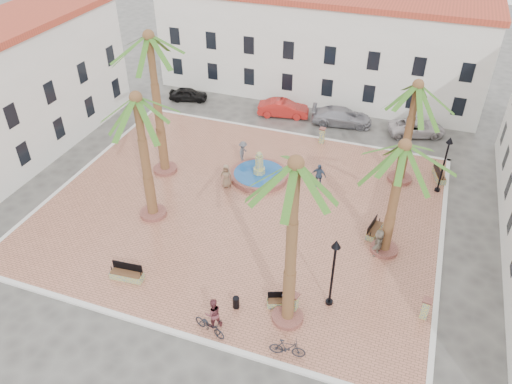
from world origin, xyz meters
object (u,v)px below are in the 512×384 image
Objects in this scene: bench_s at (127,275)px; pedestrian_fountain_a at (226,176)px; bench_ne at (439,175)px; cyclist_b at (213,313)px; bench_se at (282,302)px; bollard_n at (322,135)px; palm_s at (295,183)px; lamppost_s at (334,262)px; car_silver at (342,117)px; pedestrian_east at (378,242)px; palm_sw at (138,113)px; fountain at (259,174)px; car_black at (188,94)px; cyclist_a at (286,301)px; pedestrian_fountain_b at (319,176)px; bench_e at (374,230)px; palm_e at (402,160)px; bollard_e at (425,308)px; lamppost_e at (446,155)px; bollard_se at (294,303)px; car_white at (417,128)px; litter_bin at (236,303)px; bicycle_b at (287,348)px; car_red at (283,108)px; pedestrian_north at (243,152)px; palm_ne at (416,98)px; palm_nw at (151,52)px.

pedestrian_fountain_a is (1.82, 10.38, 0.61)m from bench_s.
cyclist_b reaches higher than bench_ne.
cyclist_b is at bearing -160.75° from bench_se.
bollard_n is at bearing 60.78° from bench_ne.
lamppost_s is at bearing 44.34° from palm_s.
car_silver is (-1.88, 22.45, -8.06)m from palm_s.
lamppost_s is 2.50× the size of pedestrian_east.
palm_sw is at bearing 164.19° from lamppost_s.
bench_se is at bearing -64.83° from fountain.
pedestrian_fountain_a is at bearing 127.13° from palm_s.
bench_s is at bearing -176.69° from car_black.
palm_sw reaches higher than fountain.
pedestrian_fountain_b is (-1.24, 11.93, 0.07)m from cyclist_a.
cyclist_a is at bearing 168.97° from bench_e.
pedestrian_east is at bearing -132.42° from palm_e.
bollard_e is (7.24, 1.74, 0.44)m from bench_se.
palm_s is 7.50× the size of bollard_n.
bollard_se is (-6.52, -14.09, -2.28)m from lamppost_e.
bollard_n is 18.27m from cyclist_a.
car_silver is (0.80, 3.97, -0.08)m from bollard_n.
palm_e is 16.85m from car_white.
palm_sw reaches higher than litter_bin.
bicycle_b is at bearing 128.84° from cyclist_a.
car_red is at bearing 73.01° from car_white.
car_red is (-7.15, 22.26, -8.07)m from palm_s.
bench_s is at bearing -75.07° from palm_sw.
pedestrian_north is at bearing 165.87° from car_red.
car_red reaches higher than bicycle_b.
palm_ne is at bearing 75.29° from palm_s.
palm_s reaches higher than bicycle_b.
fountain is 12.99m from lamppost_s.
pedestrian_east is 16.79m from car_silver.
palm_sw reaches higher than car_black.
palm_s is 8.78m from litter_bin.
palm_s is 8.48m from bench_se.
litter_bin is at bearing -43.42° from pedestrian_east.
palm_s is 15.80m from palm_ne.
cyclist_b is (9.32, -12.15, -8.27)m from palm_nw.
pedestrian_fountain_a is at bearing 54.37° from palm_sw.
pedestrian_fountain_b is 12.00m from car_white.
cyclist_a reaches higher than bollard_n.
bench_s is 0.55× the size of car_black.
pedestrian_east is (7.07, 8.29, -0.02)m from cyclist_b.
cyclist_b is at bearing -112.67° from litter_bin.
pedestrian_north is at bearing 121.06° from bollard_se.
lamppost_e reaches higher than cyclist_b.
bollard_se is 27.53m from car_black.
palm_nw is 15.66m from car_red.
lamppost_e is 18.03m from bicycle_b.
fountain is 0.94× the size of lamppost_s.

